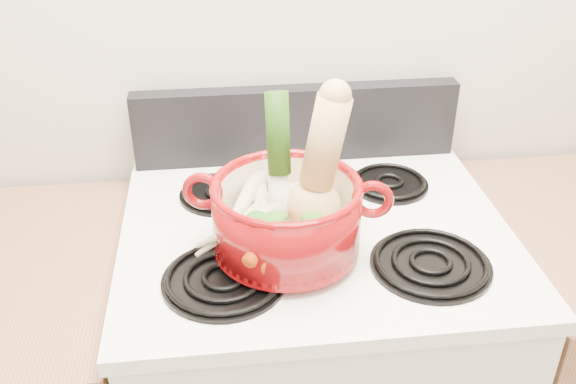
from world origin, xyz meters
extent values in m
cube|color=beige|center=(0.00, 1.75, 1.30)|extent=(3.50, 0.02, 2.60)
cube|color=white|center=(0.00, 1.40, 0.93)|extent=(0.78, 0.67, 0.03)
cube|color=black|center=(0.00, 1.70, 1.04)|extent=(0.76, 0.05, 0.18)
cylinder|color=black|center=(-0.19, 1.24, 0.96)|extent=(0.22, 0.22, 0.02)
cylinder|color=black|center=(0.19, 1.24, 0.96)|extent=(0.22, 0.22, 0.02)
cylinder|color=black|center=(-0.19, 1.54, 0.96)|extent=(0.17, 0.17, 0.02)
cylinder|color=black|center=(0.19, 1.54, 0.96)|extent=(0.17, 0.17, 0.02)
cylinder|color=maroon|center=(-0.07, 1.31, 1.04)|extent=(0.32, 0.32, 0.13)
torus|color=maroon|center=(-0.22, 1.34, 1.08)|extent=(0.08, 0.03, 0.08)
torus|color=maroon|center=(0.08, 1.28, 1.08)|extent=(0.08, 0.03, 0.08)
cylinder|color=silver|center=(-0.08, 1.34, 1.13)|extent=(0.05, 0.10, 0.28)
ellipsoid|color=tan|center=(-0.05, 1.40, 1.02)|extent=(0.10, 0.08, 0.05)
cone|color=beige|center=(-0.10, 1.33, 1.02)|extent=(0.11, 0.19, 0.05)
cone|color=beige|center=(-0.16, 1.31, 1.02)|extent=(0.18, 0.16, 0.06)
cone|color=beige|center=(-0.11, 1.34, 1.03)|extent=(0.07, 0.21, 0.06)
cone|color=beige|center=(-0.15, 1.29, 1.04)|extent=(0.18, 0.11, 0.05)
cone|color=#ECE6C0|center=(-0.15, 1.36, 1.04)|extent=(0.14, 0.22, 0.06)
cone|color=#DD460B|center=(-0.10, 1.27, 1.02)|extent=(0.05, 0.17, 0.05)
cone|color=#DE560B|center=(-0.10, 1.27, 1.02)|extent=(0.04, 0.14, 0.04)
cone|color=#D5580A|center=(-0.07, 1.26, 1.03)|extent=(0.10, 0.15, 0.04)
cone|color=red|center=(-0.12, 1.24, 1.03)|extent=(0.08, 0.12, 0.04)
cone|color=#D6580A|center=(-0.09, 1.28, 1.04)|extent=(0.06, 0.16, 0.04)
camera|label=1|loc=(-0.18, 0.33, 1.67)|focal=40.00mm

